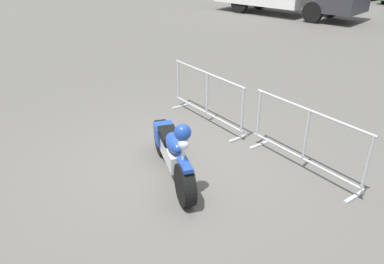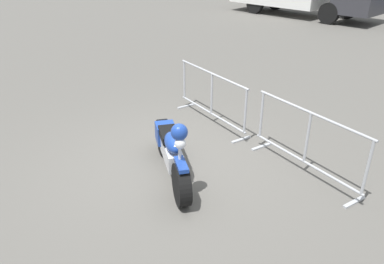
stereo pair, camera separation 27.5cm
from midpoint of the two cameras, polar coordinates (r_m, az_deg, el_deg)
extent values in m
plane|color=#54514C|center=(6.37, -1.68, -4.76)|extent=(120.00, 120.00, 0.00)
cylinder|color=black|center=(5.29, -0.10, -8.03)|extent=(0.64, 0.40, 0.62)
cylinder|color=black|center=(6.55, -3.17, -0.72)|extent=(0.64, 0.40, 0.62)
cube|color=silver|center=(5.86, -1.82, -3.17)|extent=(0.84, 0.53, 0.27)
ellipsoid|color=navy|center=(5.58, -1.49, -1.62)|extent=(0.60, 0.44, 0.25)
cube|color=black|center=(5.90, -2.20, -0.39)|extent=(0.57, 0.44, 0.12)
cube|color=navy|center=(6.25, -2.79, -0.16)|extent=(0.44, 0.42, 0.31)
cube|color=navy|center=(5.11, -0.10, -4.99)|extent=(0.41, 0.27, 0.06)
cylinder|color=silver|center=(5.12, -0.36, -3.19)|extent=(0.05, 0.05, 0.44)
sphere|color=silver|center=(5.00, -0.24, -1.77)|extent=(0.16, 0.16, 0.16)
sphere|color=navy|center=(4.97, -0.37, -0.03)|extent=(0.23, 0.23, 0.23)
cylinder|color=#9EA0A5|center=(7.45, 4.16, 8.85)|extent=(2.19, 0.17, 0.04)
cylinder|color=#9EA0A5|center=(7.75, 3.96, 2.86)|extent=(2.19, 0.17, 0.04)
cylinder|color=#9EA0A5|center=(8.40, -0.23, 7.95)|extent=(0.05, 0.05, 0.85)
cylinder|color=#9EA0A5|center=(7.59, 4.06, 5.80)|extent=(0.05, 0.05, 0.85)
cylinder|color=#9EA0A5|center=(6.85, 9.28, 3.12)|extent=(0.05, 0.05, 0.85)
cube|color=#9EA0A5|center=(8.56, 0.03, 3.95)|extent=(0.09, 0.44, 0.03)
cube|color=#9EA0A5|center=(7.16, 8.56, -1.17)|extent=(0.09, 0.44, 0.03)
cylinder|color=#9EA0A5|center=(5.96, 18.99, 2.75)|extent=(2.19, 0.17, 0.04)
cylinder|color=#9EA0A5|center=(6.33, 17.87, -4.29)|extent=(2.19, 0.17, 0.04)
cylinder|color=#9EA0A5|center=(6.75, 11.71, 2.55)|extent=(0.05, 0.05, 0.85)
cylinder|color=#9EA0A5|center=(6.13, 18.41, -0.88)|extent=(0.05, 0.05, 0.85)
cylinder|color=#9EA0A5|center=(5.64, 26.46, -4.97)|extent=(0.05, 0.05, 0.85)
cube|color=#9EA0A5|center=(6.98, 11.64, -2.22)|extent=(0.09, 0.44, 0.03)
cube|color=#9EA0A5|center=(5.99, 24.72, -9.69)|extent=(0.09, 0.44, 0.03)
cylinder|color=black|center=(20.94, 23.03, 16.89)|extent=(0.99, 0.41, 0.96)
cylinder|color=black|center=(19.20, 20.53, 16.58)|extent=(0.99, 0.41, 0.96)
cylinder|color=black|center=(22.94, 13.03, 18.92)|extent=(0.99, 0.41, 0.96)
cylinder|color=black|center=(21.37, 9.98, 18.66)|extent=(0.99, 0.41, 0.96)
cylinder|color=#262838|center=(25.16, 25.35, 17.68)|extent=(0.30, 0.30, 0.85)
camera|label=1|loc=(0.14, -88.68, 0.66)|focal=35.00mm
camera|label=2|loc=(0.14, 91.32, -0.66)|focal=35.00mm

